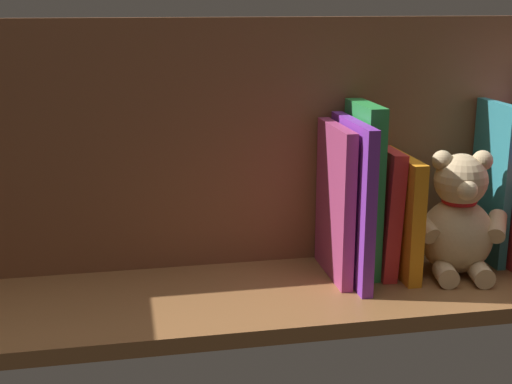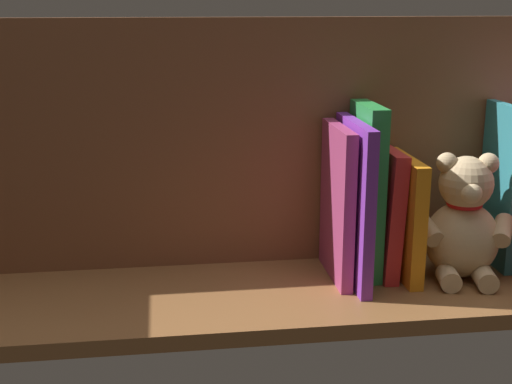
% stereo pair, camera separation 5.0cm
% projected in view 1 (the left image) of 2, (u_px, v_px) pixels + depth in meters
% --- Properties ---
extents(ground_plane, '(1.17, 0.27, 0.02)m').
position_uv_depth(ground_plane, '(256.00, 295.00, 1.01)').
color(ground_plane, brown).
extents(shelf_back_panel, '(1.17, 0.02, 0.37)m').
position_uv_depth(shelf_back_panel, '(242.00, 144.00, 1.06)').
color(shelf_back_panel, brown).
rests_on(shelf_back_panel, ground_plane).
extents(book_2, '(0.02, 0.15, 0.17)m').
position_uv_depth(book_2, '(508.00, 210.00, 1.08)').
color(book_2, red).
rests_on(book_2, ground_plane).
extents(book_3, '(0.01, 0.11, 0.25)m').
position_uv_depth(book_3, '(491.00, 183.00, 1.08)').
color(book_3, teal).
rests_on(book_3, ground_plane).
extents(teddy_bear, '(0.15, 0.13, 0.19)m').
position_uv_depth(teddy_bear, '(458.00, 220.00, 1.04)').
color(teddy_bear, '#D1B284').
rests_on(teddy_bear, ground_plane).
extents(book_4, '(0.02, 0.14, 0.18)m').
position_uv_depth(book_4, '(399.00, 214.00, 1.05)').
color(book_4, orange).
rests_on(book_4, ground_plane).
extents(book_5, '(0.03, 0.12, 0.19)m').
position_uv_depth(book_5, '(381.00, 209.00, 1.05)').
color(book_5, red).
rests_on(book_5, ground_plane).
extents(book_6, '(0.03, 0.12, 0.25)m').
position_uv_depth(book_6, '(363.00, 189.00, 1.04)').
color(book_6, green).
rests_on(book_6, ground_plane).
extents(book_7, '(0.02, 0.17, 0.24)m').
position_uv_depth(book_7, '(351.00, 201.00, 1.01)').
color(book_7, purple).
rests_on(book_7, ground_plane).
extents(book_8, '(0.02, 0.14, 0.23)m').
position_uv_depth(book_8, '(335.00, 202.00, 1.02)').
color(book_8, '#B23F72').
rests_on(book_8, ground_plane).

